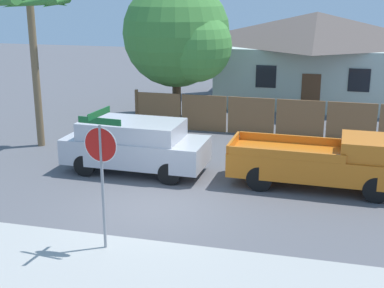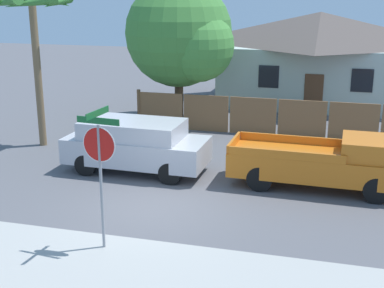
{
  "view_description": "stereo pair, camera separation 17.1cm",
  "coord_description": "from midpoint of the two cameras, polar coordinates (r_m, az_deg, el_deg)",
  "views": [
    {
      "loc": [
        4.52,
        -13.38,
        6.01
      ],
      "look_at": [
        0.79,
        1.17,
        1.6
      ],
      "focal_mm": 50.0,
      "sensor_mm": 36.0,
      "label": 1
    },
    {
      "loc": [
        4.68,
        -13.33,
        6.01
      ],
      "look_at": [
        0.79,
        1.17,
        1.6
      ],
      "focal_mm": 50.0,
      "sensor_mm": 36.0,
      "label": 2
    }
  ],
  "objects": [
    {
      "name": "ground_plane",
      "position": [
        15.35,
        -4.3,
        -6.73
      ],
      "size": [
        80.0,
        80.0,
        0.0
      ],
      "primitive_type": "plane",
      "color": "#56565B"
    },
    {
      "name": "sidewalk_strip",
      "position": [
        12.34,
        -9.74,
        -13.01
      ],
      "size": [
        36.0,
        3.2,
        0.01
      ],
      "color": "#A3A39E",
      "rests_on": "ground"
    },
    {
      "name": "wooden_fence",
      "position": [
        22.56,
        11.24,
        2.67
      ],
      "size": [
        14.44,
        0.12,
        1.67
      ],
      "color": "brown",
      "rests_on": "ground"
    },
    {
      "name": "house",
      "position": [
        30.0,
        12.82,
        9.19
      ],
      "size": [
        10.58,
        7.57,
        4.78
      ],
      "color": "#B2C1B7",
      "rests_on": "ground"
    },
    {
      "name": "oak_tree",
      "position": [
        24.4,
        -1.45,
        11.44
      ],
      "size": [
        5.08,
        4.84,
        6.44
      ],
      "color": "brown",
      "rests_on": "ground"
    },
    {
      "name": "palm_tree",
      "position": [
        21.18,
        -17.05,
        13.05
      ],
      "size": [
        2.88,
        3.09,
        5.86
      ],
      "color": "brown",
      "rests_on": "ground"
    },
    {
      "name": "red_suv",
      "position": [
        18.02,
        -6.37,
        -0.02
      ],
      "size": [
        4.8,
        2.12,
        1.76
      ],
      "rotation": [
        0.0,
        0.0,
        -0.03
      ],
      "color": "#B7B7BC",
      "rests_on": "ground"
    },
    {
      "name": "orange_pickup",
      "position": [
        16.95,
        13.89,
        -1.85
      ],
      "size": [
        5.53,
        2.01,
        1.7
      ],
      "rotation": [
        0.0,
        0.0,
        -0.03
      ],
      "color": "orange",
      "rests_on": "ground"
    },
    {
      "name": "stop_sign",
      "position": [
        12.39,
        -10.07,
        -1.14
      ],
      "size": [
        1.08,
        0.97,
        3.38
      ],
      "rotation": [
        0.0,
        0.0,
        -0.1
      ],
      "color": "gray",
      "rests_on": "ground"
    }
  ]
}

